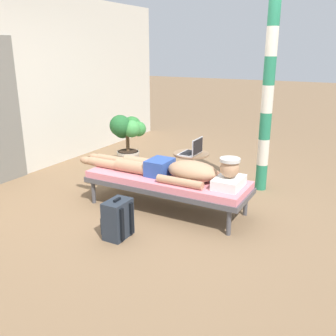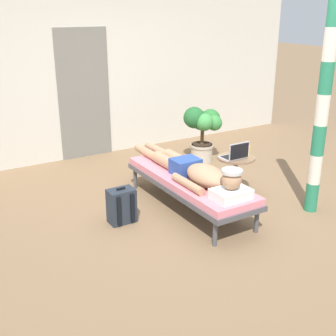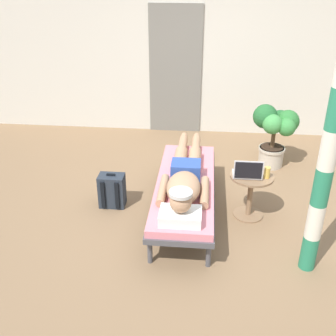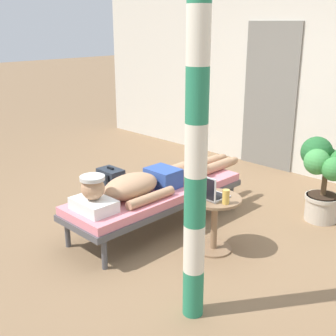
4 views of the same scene
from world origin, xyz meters
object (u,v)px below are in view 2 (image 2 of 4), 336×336
Objects in this scene: lounge_chair at (190,182)px; porch_post at (322,110)px; side_table at (236,169)px; potted_plant at (202,127)px; laptop at (236,154)px; person_reclining at (195,171)px; drink_glass at (248,151)px; backpack at (121,206)px.

porch_post is (1.22, -0.82, 0.89)m from lounge_chair.
potted_plant reaches higher than side_table.
laptop is 1.47m from potted_plant.
potted_plant is at bearing 51.86° from person_reclining.
potted_plant is (0.48, 1.39, -0.02)m from laptop.
lounge_chair is 6.42× the size of laptop.
laptop is at bearing -109.13° from potted_plant.
lounge_chair is at bearing 179.01° from drink_glass.
person_reclining is at bearing -174.16° from drink_glass.
lounge_chair is at bearing -177.91° from side_table.
laptop is at bearing -139.48° from side_table.
porch_post is at bearing -55.11° from laptop.
person_reclining is 0.88× the size of porch_post.
potted_plant is 0.36× the size of porch_post.
porch_post is (0.55, -0.79, 0.66)m from laptop.
side_table is at bearing 10.23° from person_reclining.
porch_post is at bearing -88.20° from potted_plant.
porch_post is at bearing -23.50° from backpack.
lounge_chair is at bearing -130.23° from potted_plant.
laptop is 1.17m from porch_post.
drink_glass reaches higher than backpack.
person_reclining is at bearing -128.14° from potted_plant.
lounge_chair is 0.89m from backpack.
laptop is 2.43× the size of drink_glass.
person_reclining is 5.12× the size of backpack.
side_table is 0.28m from drink_glass.
drink_glass is at bearing 113.11° from porch_post.
lounge_chair is 0.20m from person_reclining.
lounge_chair is at bearing 177.92° from laptop.
laptop is 0.13× the size of porch_post.
laptop is 1.59m from backpack.
drink_glass is 0.30× the size of backpack.
backpack is at bearing 177.58° from side_table.
porch_post is (0.49, -0.84, 0.88)m from side_table.
drink_glass is 1.80m from backpack.
laptop reaches higher than drink_glass.
lounge_chair is 0.80× the size of porch_post.
laptop is 0.35× the size of potted_plant.
backpack is at bearing 167.01° from person_reclining.
person_reclining is 4.15× the size of side_table.
laptop reaches higher than backpack.
drink_glass is (0.15, -0.04, 0.23)m from side_table.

